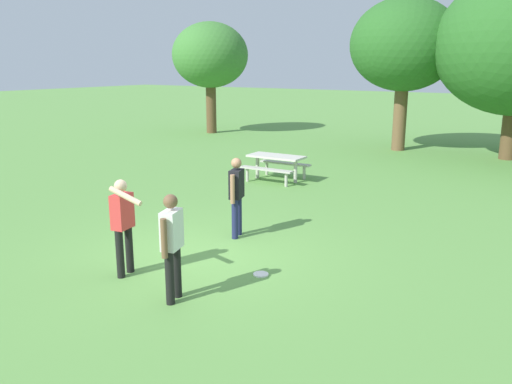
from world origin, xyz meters
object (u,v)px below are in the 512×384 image
Objects in this scene: frisbee at (261,274)px; tree_tall_left at (210,56)px; person_thrower at (237,192)px; tree_broad_center at (404,45)px; picnic_table_near at (276,162)px; person_bystander at (123,220)px; person_catcher at (172,241)px.

tree_tall_left reaches higher than frisbee.
tree_broad_center is (-0.78, 12.79, 3.22)m from person_thrower.
picnic_table_near is at bearing 112.10° from person_thrower.
tree_broad_center reaches higher than picnic_table_near.
person_bystander is 7.89m from picnic_table_near.
person_thrower is 0.95× the size of picnic_table_near.
person_thrower reaches higher than picnic_table_near.
picnic_table_near is (-2.96, 8.02, -0.38)m from person_catcher.
tree_broad_center reaches higher than person_catcher.
frisbee is at bearing -50.12° from tree_tall_left.
person_catcher is 0.27× the size of tree_broad_center.
person_thrower is at bearing 107.07° from person_catcher.
frisbee is (0.58, 1.52, -0.93)m from person_catcher.
tree_broad_center reaches higher than frisbee.
person_thrower is 0.30× the size of tree_tall_left.
person_catcher is 6.29× the size of frisbee.
person_catcher is at bearing -69.72° from picnic_table_near.
person_catcher is at bearing -83.87° from tree_broad_center.
person_bystander is 0.27× the size of tree_broad_center.
tree_broad_center reaches higher than person_thrower.
tree_tall_left is (-11.57, 16.07, 2.91)m from person_catcher.
person_bystander is 6.29× the size of frisbee.
person_catcher and person_bystander have the same top height.
person_thrower is 6.29× the size of frisbee.
frisbee is at bearing -61.40° from picnic_table_near.
tree_broad_center is at bearing 96.13° from person_catcher.
person_thrower is 1.00× the size of person_bystander.
tree_tall_left reaches higher than person_catcher.
picnic_table_near is 8.63m from tree_broad_center.
picnic_table_near is (-1.63, 7.71, -0.40)m from person_bystander.
person_catcher is 20.01m from tree_tall_left.
person_catcher is (0.91, -2.97, 0.00)m from person_thrower.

